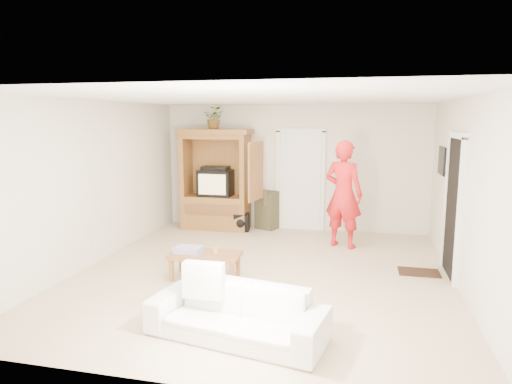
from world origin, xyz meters
TOP-DOWN VIEW (x-y plane):
  - floor at (0.00, 0.00)m, footprint 6.00×6.00m
  - ceiling at (0.00, 0.00)m, footprint 6.00×6.00m
  - wall_back at (0.00, 3.00)m, footprint 5.50×0.00m
  - wall_front at (0.00, -3.00)m, footprint 5.50×0.00m
  - wall_left at (-2.75, 0.00)m, footprint 0.00×6.00m
  - wall_right at (2.75, 0.00)m, footprint 0.00×6.00m
  - armoire at (-1.58, 2.66)m, footprint 1.82×1.14m
  - door_back at (0.15, 2.97)m, footprint 0.85×0.05m
  - doorway_right at (2.73, 0.60)m, footprint 0.05×0.90m
  - framed_picture at (2.73, 1.90)m, footprint 0.03×0.60m
  - doormat at (2.30, 0.60)m, footprint 0.60×0.40m
  - plant at (-1.60, 2.63)m, footprint 0.41×0.36m
  - man at (1.09, 1.81)m, footprint 0.83×0.70m
  - sofa at (0.17, -2.03)m, footprint 1.99×1.07m
  - coffee_table at (-0.77, -0.37)m, footprint 1.04×0.61m
  - towel at (-1.03, -0.37)m, footprint 0.38×0.28m
  - candle at (-0.64, -0.32)m, footprint 0.08×0.08m
  - backpack_black at (-0.98, 2.46)m, footprint 0.32×0.20m
  - backpack_olive at (-0.54, 2.85)m, footprint 0.51×0.45m

SIDE VIEW (x-z plane):
  - floor at x=0.00m, z-range 0.00..0.00m
  - doormat at x=2.30m, z-range 0.00..0.02m
  - backpack_black at x=-0.98m, z-range 0.00..0.38m
  - sofa at x=0.17m, z-range 0.00..0.55m
  - coffee_table at x=-0.77m, z-range 0.14..0.52m
  - backpack_olive at x=-0.54m, z-range 0.00..0.81m
  - towel at x=-1.03m, z-range 0.38..0.46m
  - candle at x=-0.64m, z-range 0.38..0.48m
  - armoire at x=-1.58m, z-range -0.14..1.96m
  - man at x=1.09m, z-range 0.00..1.94m
  - door_back at x=0.15m, z-range 0.00..2.04m
  - doorway_right at x=2.73m, z-range 0.00..2.04m
  - wall_back at x=0.00m, z-range -1.45..4.05m
  - wall_front at x=0.00m, z-range -1.45..4.05m
  - wall_left at x=-2.75m, z-range -1.70..4.30m
  - wall_right at x=2.75m, z-range -1.70..4.30m
  - framed_picture at x=2.73m, z-range 1.36..1.84m
  - plant at x=-1.60m, z-range 2.10..2.56m
  - ceiling at x=0.00m, z-range 2.60..2.60m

